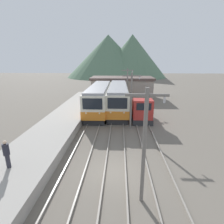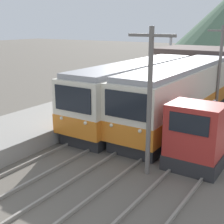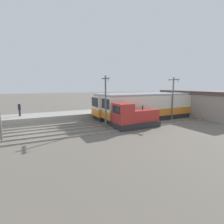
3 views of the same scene
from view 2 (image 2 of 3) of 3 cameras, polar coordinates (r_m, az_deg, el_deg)
name	(u,v)px [view 2 (image 2 of 3)]	position (r m, az deg, el deg)	size (l,w,h in m)	color
commuter_train_left	(137,93)	(21.02, 4.60, 3.42)	(2.84, 13.42, 3.84)	#28282B
commuter_train_center	(182,96)	(20.73, 12.66, 2.92)	(2.84, 14.51, 3.85)	#28282B
shunting_locomotive	(205,133)	(15.63, 16.63, -3.76)	(2.40, 5.60, 3.00)	#28282B
catenary_mast_mid	(150,97)	(12.75, 6.92, 2.73)	(2.00, 0.20, 6.19)	slate
catenary_mast_far	(220,67)	(22.74, 19.09, 7.72)	(2.00, 0.20, 6.19)	slate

